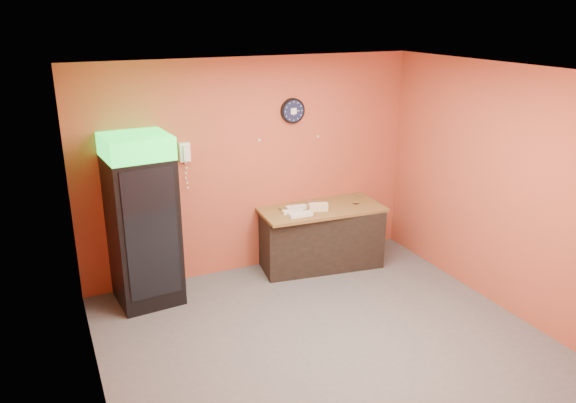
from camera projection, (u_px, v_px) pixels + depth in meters
floor at (322, 338)px, 6.01m from camera, size 4.50×4.50×0.00m
back_wall at (252, 167)px, 7.28m from camera, size 4.50×0.02×2.80m
left_wall at (87, 255)px, 4.67m from camera, size 0.02×4.00×2.80m
right_wall at (498, 188)px, 6.44m from camera, size 0.02×4.00×2.80m
ceiling at (328, 72)px, 5.10m from camera, size 4.50×4.00×0.02m
beverage_cooler at (143, 224)px, 6.48m from camera, size 0.77×0.78×2.03m
prep_counter at (320, 238)px, 7.62m from camera, size 1.68×0.93×0.80m
wall_clock at (293, 111)px, 7.25m from camera, size 0.33×0.06×0.33m
wall_phone at (185, 152)px, 6.79m from camera, size 0.13×0.11×0.23m
butcher_paper at (321, 209)px, 7.49m from camera, size 1.69×0.89×0.04m
sub_roll_stack at (318, 207)px, 7.33m from camera, size 0.26×0.15×0.10m
wrapped_sandwich_left at (293, 212)px, 7.25m from camera, size 0.28×0.15×0.04m
wrapped_sandwich_mid at (300, 214)px, 7.15m from camera, size 0.31×0.13×0.04m
wrapped_sandwich_right at (296, 207)px, 7.41m from camera, size 0.28×0.14×0.04m
kitchen_tool at (310, 203)px, 7.57m from camera, size 0.06×0.06×0.06m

